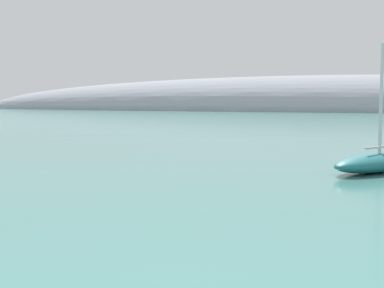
{
  "coord_description": "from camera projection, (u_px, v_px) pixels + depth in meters",
  "views": [
    {
      "loc": [
        13.38,
        1.44,
        4.07
      ],
      "look_at": [
        2.39,
        28.79,
        1.48
      ],
      "focal_mm": 48.16,
      "sensor_mm": 36.0,
      "label": 1
    }
  ],
  "objects": [
    {
      "name": "distant_ridge",
      "position": [
        316.0,
        111.0,
        178.48
      ],
      "size": [
        285.28,
        52.05,
        24.35
      ],
      "primitive_type": "ellipsoid",
      "color": "#999EA8",
      "rests_on": "ground"
    },
    {
      "name": "sailboat_teal_near_shore",
      "position": [
        379.0,
        162.0,
        28.81
      ],
      "size": [
        5.83,
        7.61,
        7.12
      ],
      "rotation": [
        0.0,
        0.0,
        4.17
      ],
      "color": "#1E6B70",
      "rests_on": "water"
    }
  ]
}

